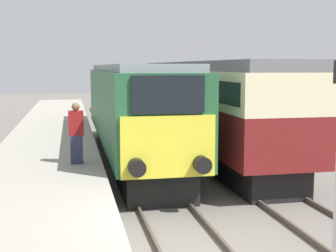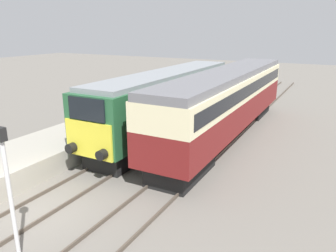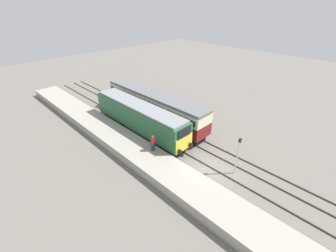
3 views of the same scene
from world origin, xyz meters
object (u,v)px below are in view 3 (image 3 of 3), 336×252
Objects in this scene: passenger_carriage at (154,105)px; person_on_platform at (153,143)px; locomotive at (140,117)px; signal_post at (238,153)px.

passenger_carriage is 8.40m from person_on_platform.
passenger_carriage reaches higher than locomotive.
passenger_carriage reaches higher than signal_post.
person_on_platform is at bearing -114.71° from locomotive.
locomotive is at bearing -161.30° from passenger_carriage.
locomotive is 8.28× the size of person_on_platform.
passenger_carriage is 4.26× the size of signal_post.
locomotive is 5.51m from person_on_platform.
signal_post reaches higher than locomotive.
person_on_platform is 0.45× the size of signal_post.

